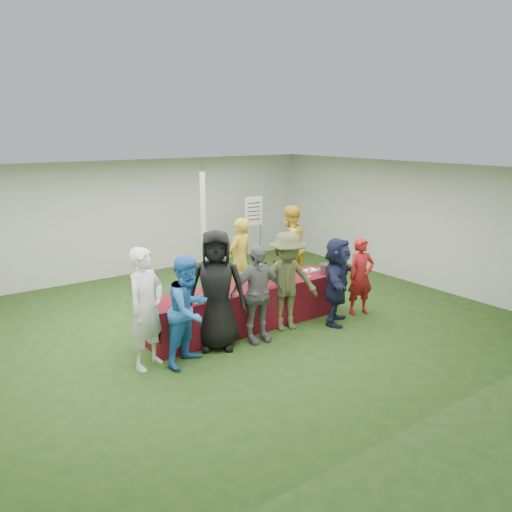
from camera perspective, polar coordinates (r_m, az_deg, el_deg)
ground at (r=8.92m, az=-4.75°, el=-7.93°), size 60.00×60.00×0.00m
tent at (r=9.76m, az=-5.99°, el=2.28°), size 10.00×10.00×10.00m
serving_table at (r=8.71m, az=-1.08°, el=-5.78°), size 3.60×0.80×0.75m
wine_bottles at (r=9.01m, az=1.71°, el=-1.78°), size 0.78×0.12×0.32m
wine_glasses at (r=8.19m, az=-1.86°, el=-3.48°), size 2.69×0.16×0.16m
water_bottle at (r=8.60m, az=-1.65°, el=-2.69°), size 0.07×0.07×0.23m
bar_towel at (r=9.52m, az=6.26°, el=-1.66°), size 0.25×0.18×0.03m
dump_bucket at (r=9.40m, az=7.97°, el=-1.45°), size 0.26×0.26×0.18m
wine_list_sign at (r=12.14m, az=-0.26°, el=4.52°), size 0.50×0.03×1.80m
staff_pourer at (r=9.93m, az=-1.88°, el=-0.44°), size 0.72×0.60×1.69m
staff_back at (r=11.06m, az=3.86°, el=1.25°), size 0.92×0.75×1.77m
customer_0 at (r=7.29m, az=-12.41°, el=-5.87°), size 0.77×0.66×1.78m
customer_1 at (r=7.32m, az=-7.67°, el=-6.16°), size 0.98×0.90×1.63m
customer_2 at (r=7.75m, az=-4.57°, el=-3.89°), size 1.10×0.99×1.90m
customer_3 at (r=8.00m, az=0.10°, el=-4.36°), size 0.98×0.51×1.61m
customer_4 at (r=8.49m, az=3.58°, el=-2.93°), size 1.24×0.92×1.71m
customer_5 at (r=8.88m, az=9.24°, el=-2.84°), size 1.41×1.27×1.56m
customer_6 at (r=9.42m, az=11.89°, el=-2.30°), size 0.60×0.47×1.45m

